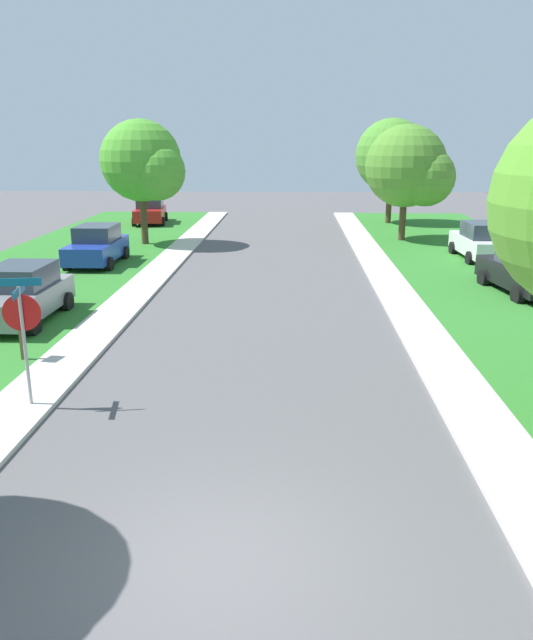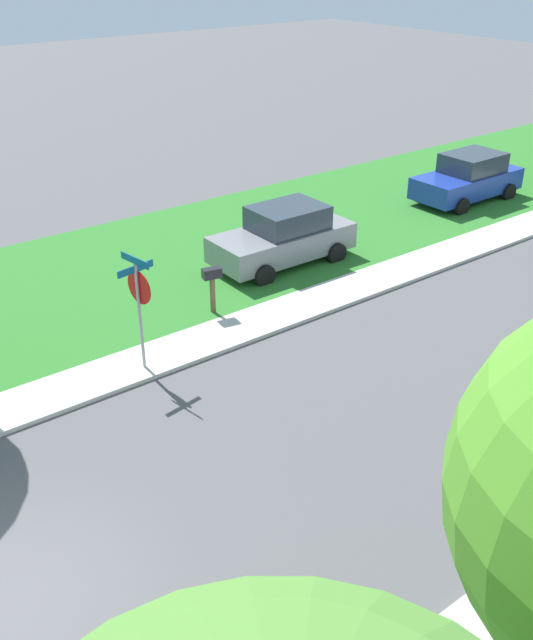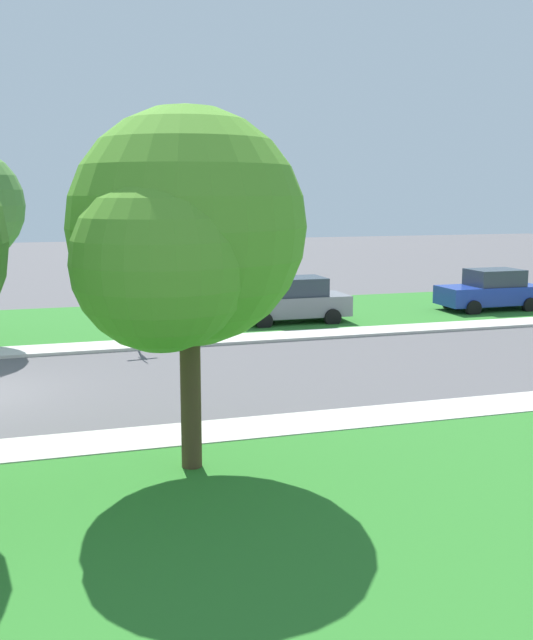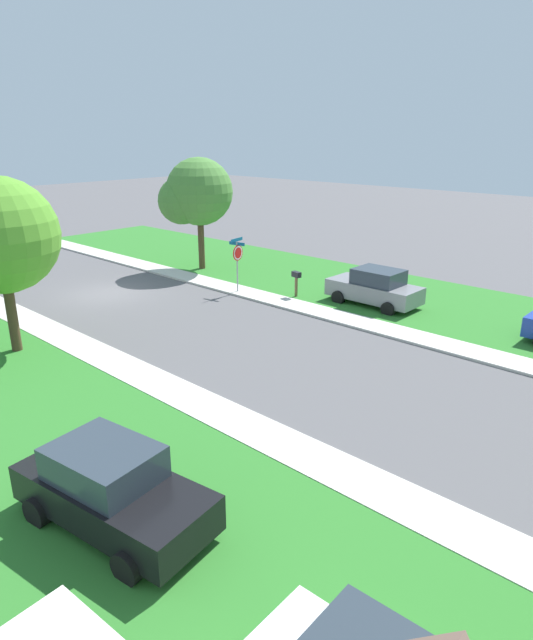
{
  "view_description": "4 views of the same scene",
  "coord_description": "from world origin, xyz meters",
  "px_view_note": "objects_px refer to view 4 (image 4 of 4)",
  "views": [
    {
      "loc": [
        0.94,
        -7.0,
        5.4
      ],
      "look_at": [
        0.36,
        6.68,
        1.4
      ],
      "focal_mm": 34.87,
      "sensor_mm": 36.0,
      "label": 1
    },
    {
      "loc": [
        8.1,
        -1.37,
        8.65
      ],
      "look_at": [
        -2.64,
        6.78,
        1.4
      ],
      "focal_mm": 40.24,
      "sensor_mm": 36.0,
      "label": 2
    },
    {
      "loc": [
        18.78,
        2.01,
        4.85
      ],
      "look_at": [
        -0.47,
        7.84,
        1.4
      ],
      "focal_mm": 41.36,
      "sensor_mm": 36.0,
      "label": 3
    },
    {
      "loc": [
        14.0,
        23.71,
        7.63
      ],
      "look_at": [
        0.64,
        11.4,
        1.4
      ],
      "focal_mm": 30.77,
      "sensor_mm": 36.0,
      "label": 4
    }
  ],
  "objects_px": {
    "stop_sign_far_corner": "(238,256)",
    "tree_sidewalk_far": "(195,194)",
    "car_black_behind_trees": "(111,488)",
    "car_grey_driveway_right": "(375,288)",
    "mailbox": "(296,278)"
  },
  "relations": [
    {
      "from": "tree_sidewalk_far",
      "to": "car_grey_driveway_right",
      "type": "bearing_deg",
      "value": 94.68
    },
    {
      "from": "stop_sign_far_corner",
      "to": "mailbox",
      "type": "height_order",
      "value": "stop_sign_far_corner"
    },
    {
      "from": "car_black_behind_trees",
      "to": "car_grey_driveway_right",
      "type": "xyz_separation_m",
      "value": [
        -16.54,
        -4.23,
        0.0
      ]
    },
    {
      "from": "car_black_behind_trees",
      "to": "tree_sidewalk_far",
      "type": "bearing_deg",
      "value": -134.96
    },
    {
      "from": "car_grey_driveway_right",
      "to": "tree_sidewalk_far",
      "type": "xyz_separation_m",
      "value": [
        0.93,
        -11.4,
        3.48
      ]
    },
    {
      "from": "car_black_behind_trees",
      "to": "mailbox",
      "type": "height_order",
      "value": "car_black_behind_trees"
    },
    {
      "from": "stop_sign_far_corner",
      "to": "car_grey_driveway_right",
      "type": "bearing_deg",
      "value": 114.31
    },
    {
      "from": "car_grey_driveway_right",
      "to": "car_black_behind_trees",
      "type": "bearing_deg",
      "value": 14.33
    },
    {
      "from": "stop_sign_far_corner",
      "to": "tree_sidewalk_far",
      "type": "xyz_separation_m",
      "value": [
        -1.85,
        -5.25,
        2.47
      ]
    },
    {
      "from": "stop_sign_far_corner",
      "to": "car_black_behind_trees",
      "type": "xyz_separation_m",
      "value": [
        13.76,
        10.38,
        -1.01
      ]
    },
    {
      "from": "car_black_behind_trees",
      "to": "tree_sidewalk_far",
      "type": "xyz_separation_m",
      "value": [
        -15.61,
        -15.63,
        3.48
      ]
    },
    {
      "from": "car_grey_driveway_right",
      "to": "tree_sidewalk_far",
      "type": "bearing_deg",
      "value": -85.32
    },
    {
      "from": "car_black_behind_trees",
      "to": "stop_sign_far_corner",
      "type": "bearing_deg",
      "value": -142.96
    },
    {
      "from": "stop_sign_far_corner",
      "to": "car_grey_driveway_right",
      "type": "relative_size",
      "value": 0.64
    },
    {
      "from": "car_black_behind_trees",
      "to": "car_grey_driveway_right",
      "type": "relative_size",
      "value": 1.05
    }
  ]
}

